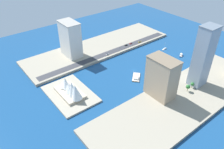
{
  "coord_description": "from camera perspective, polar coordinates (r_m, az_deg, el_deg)",
  "views": [
    {
      "loc": [
        -181.13,
        180.48,
        164.76
      ],
      "look_at": [
        6.97,
        32.49,
        2.27
      ],
      "focal_mm": 35.69,
      "sensor_mm": 36.0,
      "label": 1
    }
  ],
  "objects": [
    {
      "name": "catamaran_blue",
      "position": [
        311.44,
        11.68,
        1.73
      ],
      "size": [
        18.03,
        17.89,
        4.14
      ],
      "color": "blue",
      "rests_on": "ground_plane"
    },
    {
      "name": "apartment_midrise_tan",
      "position": [
        246.31,
        12.58,
        -0.83
      ],
      "size": [
        33.23,
        20.29,
        47.03
      ],
      "color": "tan",
      "rests_on": "quay_west"
    },
    {
      "name": "quay_west",
      "position": [
        263.35,
        17.67,
        -6.05
      ],
      "size": [
        70.0,
        240.0,
        3.24
      ],
      "primitive_type": "cube",
      "color": "#9E937F",
      "rests_on": "ground_plane"
    },
    {
      "name": "traffic_light_waterfront",
      "position": [
        339.89,
        2.05,
        6.61
      ],
      "size": [
        0.36,
        0.36,
        6.5
      ],
      "color": "black",
      "rests_on": "quay_east"
    },
    {
      "name": "road_strip",
      "position": [
        337.97,
        -0.67,
        5.64
      ],
      "size": [
        11.27,
        228.0,
        0.15
      ],
      "primitive_type": "cube",
      "color": "#38383D",
      "rests_on": "quay_east"
    },
    {
      "name": "sailboat_small_white",
      "position": [
        363.64,
        13.27,
        6.42
      ],
      "size": [
        3.0,
        10.39,
        11.62
      ],
      "color": "white",
      "rests_on": "ground_plane"
    },
    {
      "name": "quay_east",
      "position": [
        357.12,
        -3.2,
        6.93
      ],
      "size": [
        70.0,
        240.0,
        3.24
      ],
      "primitive_type": "cube",
      "color": "#9E937F",
      "rests_on": "ground_plane"
    },
    {
      "name": "taxi_yellow_cab",
      "position": [
        371.93,
        7.12,
        8.32
      ],
      "size": [
        2.07,
        5.14,
        1.53
      ],
      "color": "black",
      "rests_on": "road_strip"
    },
    {
      "name": "park_tree_cluster",
      "position": [
        273.38,
        19.28,
        -2.75
      ],
      "size": [
        5.33,
        14.11,
        8.81
      ],
      "color": "brown",
      "rests_on": "quay_west"
    },
    {
      "name": "pickup_red",
      "position": [
        365.27,
        4.81,
        7.96
      ],
      "size": [
        2.02,
        4.74,
        1.43
      ],
      "color": "black",
      "rests_on": "road_strip"
    },
    {
      "name": "opera_landmark",
      "position": [
        256.11,
        -10.62,
        -3.66
      ],
      "size": [
        42.7,
        22.57,
        21.32
      ],
      "color": "#BCAD93",
      "rests_on": "peninsula_point"
    },
    {
      "name": "suv_black",
      "position": [
        359.28,
        3.63,
        7.56
      ],
      "size": [
        2.0,
        5.15,
        1.7
      ],
      "color": "black",
      "rests_on": "road_strip"
    },
    {
      "name": "van_white",
      "position": [
        331.36,
        -1.18,
        5.18
      ],
      "size": [
        1.99,
        4.29,
        1.69
      ],
      "color": "black",
      "rests_on": "road_strip"
    },
    {
      "name": "peninsula_point",
      "position": [
        263.5,
        -10.68,
        -4.96
      ],
      "size": [
        65.59,
        44.57,
        2.0
      ],
      "primitive_type": "cube",
      "color": "#A89E89",
      "rests_on": "ground_plane"
    },
    {
      "name": "ground_plane",
      "position": [
        304.18,
        5.63,
        1.19
      ],
      "size": [
        440.0,
        440.0,
        0.0
      ],
      "primitive_type": "plane",
      "color": "navy"
    },
    {
      "name": "tower_tall_glass",
      "position": [
        271.72,
        22.25,
        4.19
      ],
      "size": [
        16.18,
        20.26,
        74.06
      ],
      "color": "#8C9EB2",
      "rests_on": "quay_west"
    },
    {
      "name": "hotel_broad_white",
      "position": [
        325.98,
        -10.61,
        8.91
      ],
      "size": [
        33.15,
        20.36,
        50.96
      ],
      "color": "silver",
      "rests_on": "quay_east"
    },
    {
      "name": "barge_flat_brown",
      "position": [
        287.85,
        6.22,
        -0.72
      ],
      "size": [
        20.44,
        21.23,
        3.18
      ],
      "color": "brown",
      "rests_on": "ground_plane"
    },
    {
      "name": "patrol_launch_navy",
      "position": [
        351.33,
        17.29,
        4.78
      ],
      "size": [
        8.11,
        9.86,
        3.25
      ],
      "color": "#1E284C",
      "rests_on": "ground_plane"
    }
  ]
}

